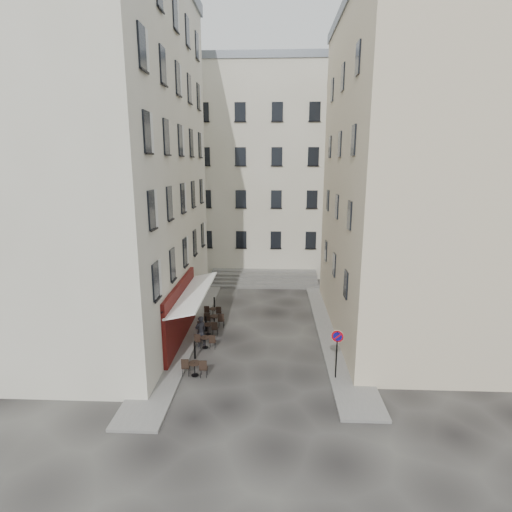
# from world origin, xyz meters

# --- Properties ---
(ground) EXTENTS (90.00, 90.00, 0.00)m
(ground) POSITION_xyz_m (0.00, 0.00, 0.00)
(ground) COLOR black
(ground) RESTS_ON ground
(sidewalk_left) EXTENTS (2.00, 22.00, 0.12)m
(sidewalk_left) POSITION_xyz_m (-4.50, 4.00, 0.06)
(sidewalk_left) COLOR slate
(sidewalk_left) RESTS_ON ground
(sidewalk_right) EXTENTS (2.00, 18.00, 0.12)m
(sidewalk_right) POSITION_xyz_m (4.50, 3.00, 0.06)
(sidewalk_right) COLOR slate
(sidewalk_right) RESTS_ON ground
(building_left) EXTENTS (12.20, 16.20, 20.60)m
(building_left) POSITION_xyz_m (-10.50, 3.00, 10.31)
(building_left) COLOR beige
(building_left) RESTS_ON ground
(building_right) EXTENTS (12.20, 14.20, 18.60)m
(building_right) POSITION_xyz_m (10.50, 3.50, 9.31)
(building_right) COLOR beige
(building_right) RESTS_ON ground
(building_back) EXTENTS (18.20, 10.20, 18.60)m
(building_back) POSITION_xyz_m (-1.00, 19.00, 9.31)
(building_back) COLOR beige
(building_back) RESTS_ON ground
(cafe_storefront) EXTENTS (1.74, 7.30, 3.50)m
(cafe_storefront) POSITION_xyz_m (-4.32, 1.00, 1.88)
(cafe_storefront) COLOR #4A100A
(cafe_storefront) RESTS_ON ground
(stone_steps) EXTENTS (9.00, 3.15, 0.80)m
(stone_steps) POSITION_xyz_m (0.00, 12.57, 0.40)
(stone_steps) COLOR #5F5C5A
(stone_steps) RESTS_ON ground
(bollard_near) EXTENTS (0.12, 0.12, 0.98)m
(bollard_near) POSITION_xyz_m (-3.25, -1.00, 0.53)
(bollard_near) COLOR black
(bollard_near) RESTS_ON ground
(bollard_mid) EXTENTS (0.12, 0.12, 0.98)m
(bollard_mid) POSITION_xyz_m (-3.25, 2.50, 0.53)
(bollard_mid) COLOR black
(bollard_mid) RESTS_ON ground
(bollard_far) EXTENTS (0.12, 0.12, 0.98)m
(bollard_far) POSITION_xyz_m (-3.25, 6.00, 0.53)
(bollard_far) COLOR black
(bollard_far) RESTS_ON ground
(no_parking_sign) EXTENTS (0.55, 0.20, 2.48)m
(no_parking_sign) POSITION_xyz_m (3.77, -2.78, 1.76)
(no_parking_sign) COLOR black
(no_parking_sign) RESTS_ON ground
(bistro_table_a) EXTENTS (1.25, 0.58, 0.88)m
(bistro_table_a) POSITION_xyz_m (-2.91, -2.74, 0.45)
(bistro_table_a) COLOR black
(bistro_table_a) RESTS_ON ground
(bistro_table_b) EXTENTS (1.17, 0.55, 0.82)m
(bistro_table_b) POSITION_xyz_m (-2.91, 0.22, 0.42)
(bistro_table_b) COLOR black
(bistro_table_b) RESTS_ON ground
(bistro_table_c) EXTENTS (1.21, 0.57, 0.85)m
(bistro_table_c) POSITION_xyz_m (-3.04, 1.96, 0.43)
(bistro_table_c) COLOR black
(bistro_table_c) RESTS_ON ground
(bistro_table_d) EXTENTS (1.26, 0.59, 0.88)m
(bistro_table_d) POSITION_xyz_m (-2.84, 3.21, 0.45)
(bistro_table_d) COLOR black
(bistro_table_d) RESTS_ON ground
(bistro_table_e) EXTENTS (1.13, 0.53, 0.80)m
(bistro_table_e) POSITION_xyz_m (-3.15, 4.68, 0.41)
(bistro_table_e) COLOR black
(bistro_table_e) RESTS_ON ground
(pedestrian) EXTENTS (0.76, 0.73, 1.76)m
(pedestrian) POSITION_xyz_m (-3.20, 0.48, 0.88)
(pedestrian) COLOR #222227
(pedestrian) RESTS_ON ground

